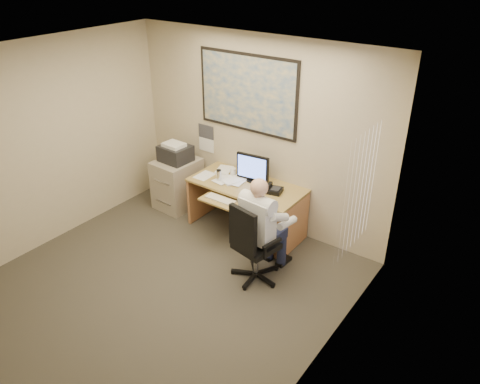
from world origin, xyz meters
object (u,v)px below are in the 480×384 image
Objects in this scene: desk at (267,210)px; person at (258,230)px; filing_cabinet at (177,179)px; office_chair at (255,258)px.

person is (0.37, -0.79, 0.23)m from desk.
person reaches higher than filing_cabinet.
office_chair is 0.78× the size of person.
person reaches higher than desk.
desk is 1.63m from filing_cabinet.
office_chair is at bearing -19.57° from filing_cabinet.
filing_cabinet is (-1.63, -0.03, 0.01)m from desk.
desk is at bearing 120.07° from person.
desk reaches higher than office_chair.
desk is 1.19× the size of person.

